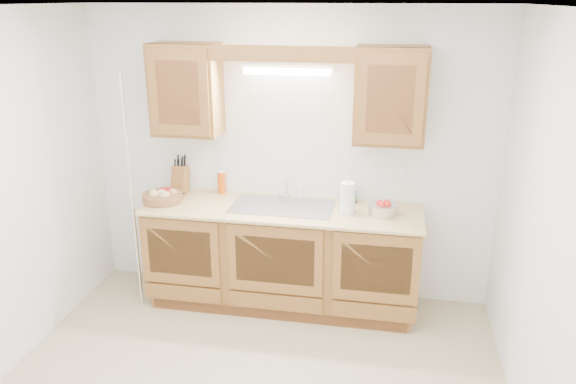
% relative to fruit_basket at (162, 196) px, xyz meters
% --- Properties ---
extents(room, '(3.52, 3.50, 2.50)m').
position_rel_fruit_basket_xyz_m(room, '(1.03, -1.15, 0.30)').
color(room, tan).
rests_on(room, ground).
extents(base_cabinets, '(2.20, 0.60, 0.86)m').
position_rel_fruit_basket_xyz_m(base_cabinets, '(1.03, 0.05, -0.51)').
color(base_cabinets, olive).
rests_on(base_cabinets, ground).
extents(countertop, '(2.30, 0.63, 0.04)m').
position_rel_fruit_basket_xyz_m(countertop, '(1.03, 0.04, -0.07)').
color(countertop, '#DCBD73').
rests_on(countertop, base_cabinets).
extents(upper_cabinet_left, '(0.55, 0.33, 0.75)m').
position_rel_fruit_basket_xyz_m(upper_cabinet_left, '(0.20, 0.19, 0.88)').
color(upper_cabinet_left, olive).
rests_on(upper_cabinet_left, room).
extents(upper_cabinet_right, '(0.55, 0.33, 0.75)m').
position_rel_fruit_basket_xyz_m(upper_cabinet_right, '(1.86, 0.19, 0.88)').
color(upper_cabinet_right, olive).
rests_on(upper_cabinet_right, room).
extents(valance, '(2.20, 0.05, 0.12)m').
position_rel_fruit_basket_xyz_m(valance, '(1.03, 0.04, 1.19)').
color(valance, olive).
rests_on(valance, room).
extents(fluorescent_fixture, '(0.76, 0.08, 0.08)m').
position_rel_fruit_basket_xyz_m(fluorescent_fixture, '(1.03, 0.27, 1.05)').
color(fluorescent_fixture, white).
rests_on(fluorescent_fixture, room).
extents(sink, '(0.84, 0.46, 0.36)m').
position_rel_fruit_basket_xyz_m(sink, '(1.03, 0.06, -0.12)').
color(sink, '#9E9EA3').
rests_on(sink, countertop).
extents(wire_shelf_pole, '(0.03, 0.03, 2.00)m').
position_rel_fruit_basket_xyz_m(wire_shelf_pole, '(-0.17, -0.21, 0.05)').
color(wire_shelf_pole, silver).
rests_on(wire_shelf_pole, ground).
extents(outlet_plate, '(0.08, 0.01, 0.12)m').
position_rel_fruit_basket_xyz_m(outlet_plate, '(1.98, 0.34, 0.20)').
color(outlet_plate, white).
rests_on(outlet_plate, room).
extents(fruit_basket, '(0.39, 0.39, 0.11)m').
position_rel_fruit_basket_xyz_m(fruit_basket, '(0.00, 0.00, 0.00)').
color(fruit_basket, brown).
rests_on(fruit_basket, countertop).
extents(knife_block, '(0.12, 0.20, 0.34)m').
position_rel_fruit_basket_xyz_m(knife_block, '(0.07, 0.26, 0.08)').
color(knife_block, olive).
rests_on(knife_block, countertop).
extents(orange_canister, '(0.08, 0.08, 0.21)m').
position_rel_fruit_basket_xyz_m(orange_canister, '(0.44, 0.29, 0.06)').
color(orange_canister, '#DC510C').
rests_on(orange_canister, countertop).
extents(soap_bottle, '(0.10, 0.10, 0.17)m').
position_rel_fruit_basket_xyz_m(soap_bottle, '(1.57, 0.27, 0.04)').
color(soap_bottle, '#2257AE').
rests_on(soap_bottle, countertop).
extents(sponge, '(0.13, 0.10, 0.02)m').
position_rel_fruit_basket_xyz_m(sponge, '(1.57, 0.29, -0.04)').
color(sponge, '#CC333F').
rests_on(sponge, countertop).
extents(paper_towel, '(0.14, 0.14, 0.30)m').
position_rel_fruit_basket_xyz_m(paper_towel, '(1.57, 0.03, 0.08)').
color(paper_towel, silver).
rests_on(paper_towel, countertop).
extents(apple_bowl, '(0.30, 0.30, 0.12)m').
position_rel_fruit_basket_xyz_m(apple_bowl, '(1.85, 0.03, 0.01)').
color(apple_bowl, silver).
rests_on(apple_bowl, countertop).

